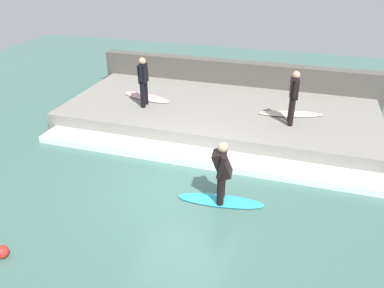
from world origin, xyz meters
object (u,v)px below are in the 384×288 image
(surfboard_riding, at_px, (221,201))
(surfer_waiting_far, at_px, (143,79))
(surfer_waiting_near, at_px, (293,95))
(surfer_riding, at_px, (222,169))
(surfboard_waiting_far, at_px, (147,97))
(surfboard_waiting_near, at_px, (291,114))
(marker_buoy, at_px, (2,252))

(surfboard_riding, relative_size, surfer_waiting_far, 1.28)
(surfer_waiting_near, distance_m, surfer_waiting_far, 4.66)
(surfer_riding, distance_m, surfboard_waiting_far, 5.67)
(surfer_waiting_far, relative_size, surfboard_waiting_far, 0.81)
(surfboard_waiting_near, bearing_deg, surfboard_waiting_far, 89.81)
(surfboard_riding, bearing_deg, surfboard_waiting_near, -15.74)
(surfboard_riding, xyz_separation_m, surfer_waiting_near, (3.62, -1.22, 1.41))
(marker_buoy, bearing_deg, surfer_waiting_far, -0.87)
(surfer_riding, distance_m, surfboard_waiting_near, 4.47)
(surfer_waiting_near, xyz_separation_m, surfboard_waiting_far, (0.69, 4.89, -0.87))
(surfer_riding, bearing_deg, surfer_waiting_far, 43.37)
(surfboard_waiting_near, relative_size, surfer_waiting_far, 1.28)
(surfer_waiting_far, bearing_deg, surfboard_riding, -136.63)
(surfboard_waiting_far, bearing_deg, surfer_waiting_far, -161.21)
(surfboard_riding, height_order, marker_buoy, marker_buoy)
(surfboard_riding, height_order, surfer_waiting_far, surfer_waiting_far)
(surfer_waiting_far, height_order, marker_buoy, surfer_waiting_far)
(surfboard_waiting_far, bearing_deg, surfer_waiting_near, -98.00)
(surfboard_riding, height_order, surfboard_waiting_far, surfboard_waiting_far)
(surfboard_waiting_near, height_order, marker_buoy, surfboard_waiting_near)
(surfboard_riding, bearing_deg, surfer_waiting_far, 43.37)
(surfboard_riding, bearing_deg, surfer_riding, 0.00)
(surfer_riding, bearing_deg, marker_buoy, 129.31)
(surfer_waiting_far, xyz_separation_m, surfboard_waiting_far, (0.67, 0.23, -0.87))
(surfer_riding, bearing_deg, surfboard_waiting_far, 40.40)
(surfer_riding, xyz_separation_m, surfboard_waiting_near, (4.29, -1.21, -0.31))
(surfer_riding, xyz_separation_m, surfer_waiting_near, (3.62, -1.22, 0.56))
(surfboard_riding, relative_size, surfboard_waiting_near, 1.00)
(surfer_riding, height_order, marker_buoy, surfer_riding)
(surfer_riding, height_order, surfer_waiting_near, surfer_waiting_near)
(surfboard_riding, xyz_separation_m, surfboard_waiting_far, (4.31, 3.67, 0.54))
(surfer_waiting_far, bearing_deg, surfboard_waiting_far, 18.79)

